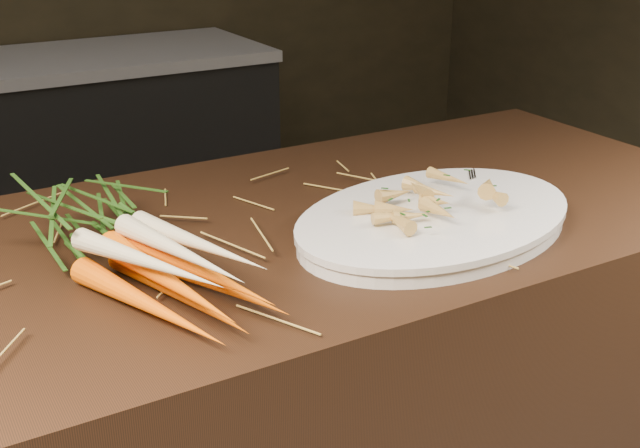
% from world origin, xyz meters
% --- Properties ---
extents(back_counter, '(1.82, 0.62, 0.84)m').
position_xyz_m(back_counter, '(0.30, 2.18, 0.42)').
color(back_counter, black).
rests_on(back_counter, ground).
extents(straw_bedding, '(1.40, 0.60, 0.02)m').
position_xyz_m(straw_bedding, '(0.00, 0.30, 0.91)').
color(straw_bedding, olive).
rests_on(straw_bedding, main_counter).
extents(root_veg_bunch, '(0.28, 0.53, 0.10)m').
position_xyz_m(root_veg_bunch, '(0.12, 0.27, 0.95)').
color(root_veg_bunch, '#DF5B00').
rests_on(root_veg_bunch, main_counter).
extents(serving_platter, '(0.53, 0.41, 0.03)m').
position_xyz_m(serving_platter, '(0.58, 0.16, 0.91)').
color(serving_platter, white).
rests_on(serving_platter, main_counter).
extents(roasted_veg_heap, '(0.26, 0.21, 0.05)m').
position_xyz_m(roasted_veg_heap, '(0.58, 0.16, 0.95)').
color(roasted_veg_heap, '#B28C38').
rests_on(roasted_veg_heap, serving_platter).
extents(serving_fork, '(0.12, 0.16, 0.00)m').
position_xyz_m(serving_fork, '(0.75, 0.17, 0.93)').
color(serving_fork, silver).
rests_on(serving_fork, serving_platter).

